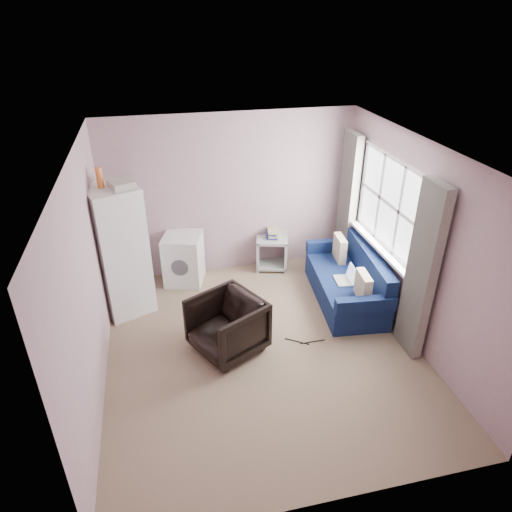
# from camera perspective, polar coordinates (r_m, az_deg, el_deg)

# --- Properties ---
(room) EXTENTS (3.84, 4.24, 2.54)m
(room) POSITION_cam_1_polar(r_m,az_deg,el_deg) (5.16, 1.14, -0.68)
(room) COLOR #8C745B
(room) RESTS_ON ground
(armchair) EXTENTS (1.00, 1.02, 0.80)m
(armchair) POSITION_cam_1_polar(r_m,az_deg,el_deg) (5.62, -3.65, -8.40)
(armchair) COLOR black
(armchair) RESTS_ON ground
(fridge) EXTENTS (0.81, 0.81, 2.06)m
(fridge) POSITION_cam_1_polar(r_m,az_deg,el_deg) (6.35, -16.66, 0.65)
(fridge) COLOR silver
(fridge) RESTS_ON ground
(washing_machine) EXTENTS (0.69, 0.69, 0.78)m
(washing_machine) POSITION_cam_1_polar(r_m,az_deg,el_deg) (7.05, -9.05, -0.23)
(washing_machine) COLOR silver
(washing_machine) RESTS_ON ground
(side_table) EXTENTS (0.60, 0.60, 0.67)m
(side_table) POSITION_cam_1_polar(r_m,az_deg,el_deg) (7.40, 2.00, 0.83)
(side_table) COLOR #9FA19D
(side_table) RESTS_ON ground
(sofa) EXTENTS (0.96, 1.82, 0.78)m
(sofa) POSITION_cam_1_polar(r_m,az_deg,el_deg) (6.73, 11.57, -3.24)
(sofa) COLOR #112250
(sofa) RESTS_ON ground
(window_dressing) EXTENTS (0.17, 2.62, 2.18)m
(window_dressing) POSITION_cam_1_polar(r_m,az_deg,el_deg) (6.39, 15.16, 2.93)
(window_dressing) COLOR white
(window_dressing) RESTS_ON ground
(floor_cables) EXTENTS (0.49, 0.20, 0.01)m
(floor_cables) POSITION_cam_1_polar(r_m,az_deg,el_deg) (5.99, 6.13, -10.58)
(floor_cables) COLOR black
(floor_cables) RESTS_ON ground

